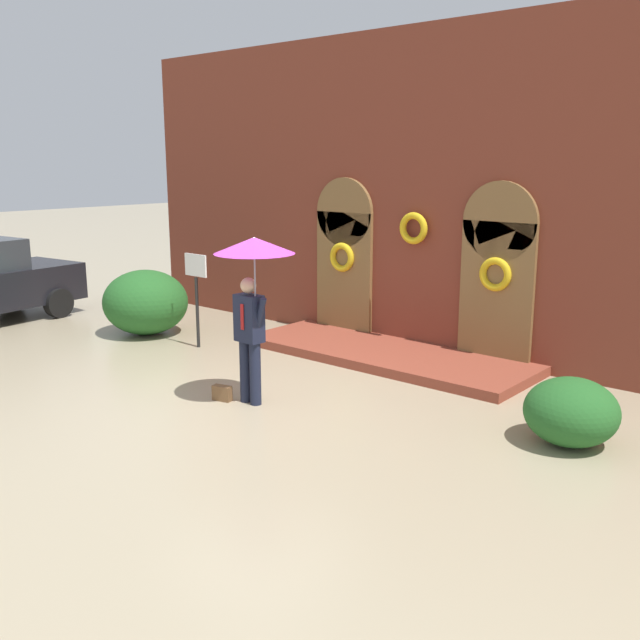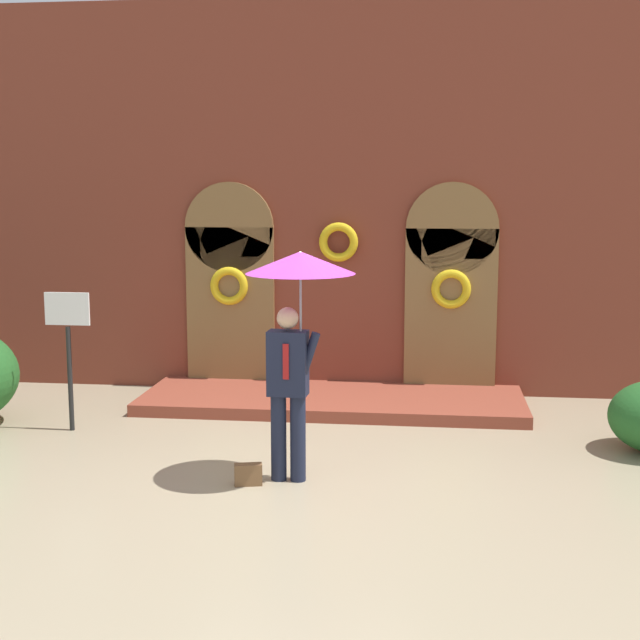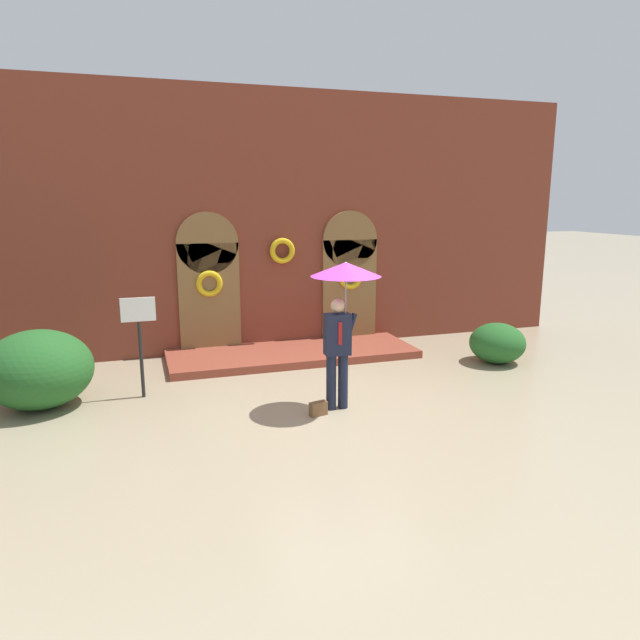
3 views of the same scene
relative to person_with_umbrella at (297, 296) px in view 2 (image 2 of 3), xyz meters
The scene contains 5 objects.
ground_plane 1.91m from the person_with_umbrella, 73.46° to the left, with size 80.00×80.00×0.00m, color tan.
building_facade 4.28m from the person_with_umbrella, 89.77° to the left, with size 14.00×2.30×5.60m.
person_with_umbrella is the anchor object (origin of this frame).
handbag 1.88m from the person_with_umbrella, 157.36° to the right, with size 0.28×0.12×0.22m, color brown.
sign_post 3.50m from the person_with_umbrella, 153.38° to the left, with size 0.56×0.06×1.72m.
Camera 2 is at (1.28, -8.77, 3.03)m, focal length 50.00 mm.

